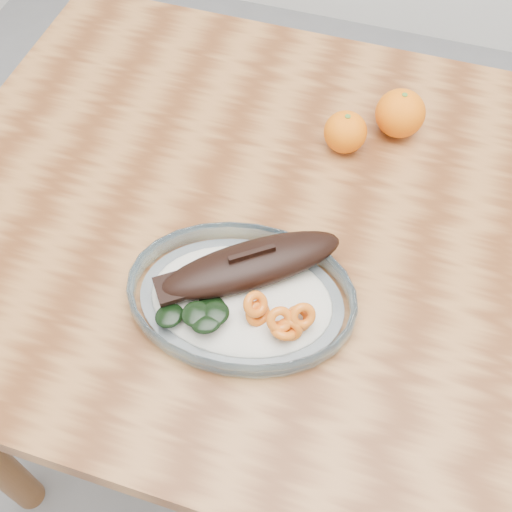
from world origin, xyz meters
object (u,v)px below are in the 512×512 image
at_px(orange_left, 400,113).
at_px(orange_right, 345,132).
at_px(dining_table, 342,271).
at_px(plated_meal, 242,294).

distance_m(orange_left, orange_right, 0.09).
xyz_separation_m(dining_table, orange_right, (-0.04, 0.15, 0.13)).
distance_m(dining_table, orange_left, 0.25).
distance_m(dining_table, orange_right, 0.20).
bearing_deg(orange_right, dining_table, -73.33).
bearing_deg(plated_meal, orange_right, 72.00).
bearing_deg(dining_table, orange_right, 106.67).
relative_size(orange_left, orange_right, 1.17).
relative_size(dining_table, orange_left, 16.35).
relative_size(plated_meal, orange_left, 7.72).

